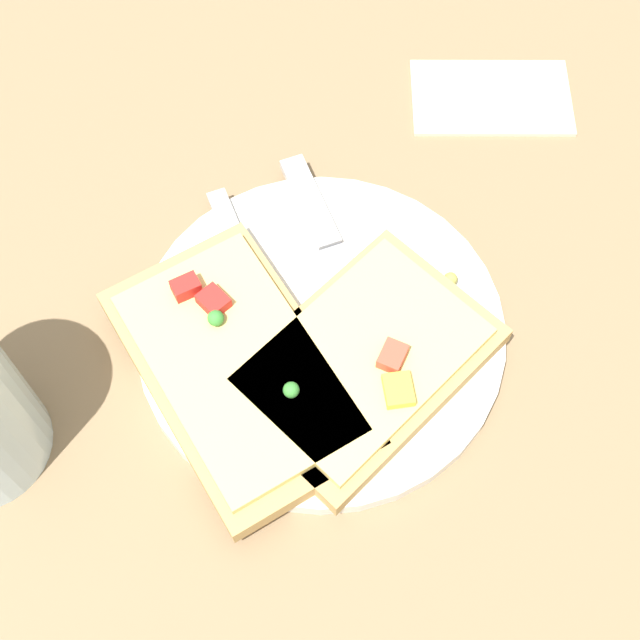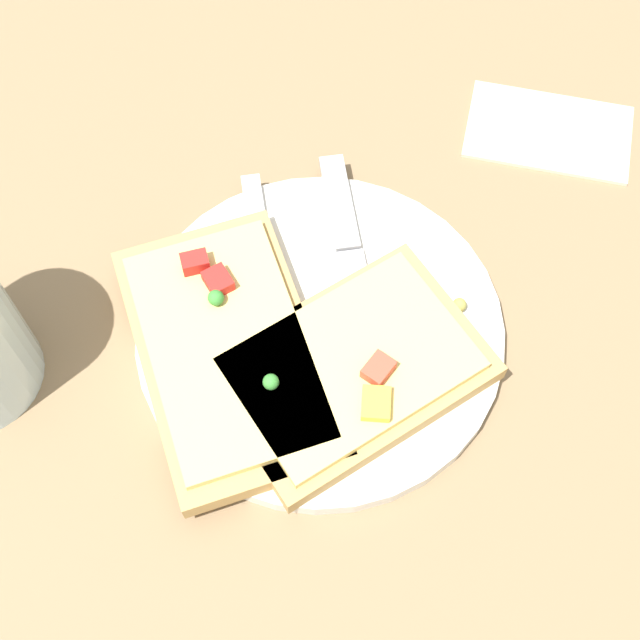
{
  "view_description": "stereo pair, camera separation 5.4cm",
  "coord_description": "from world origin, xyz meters",
  "views": [
    {
      "loc": [
        -0.0,
        0.25,
        0.5
      ],
      "look_at": [
        0.0,
        0.0,
        0.02
      ],
      "focal_mm": 50.0,
      "sensor_mm": 36.0,
      "label": 1
    },
    {
      "loc": [
        -0.05,
        0.24,
        0.5
      ],
      "look_at": [
        0.0,
        0.0,
        0.02
      ],
      "focal_mm": 50.0,
      "sensor_mm": 36.0,
      "label": 2
    }
  ],
  "objects": [
    {
      "name": "pizza_slice_main",
      "position": [
        -0.03,
        0.03,
        0.02
      ],
      "size": [
        0.18,
        0.18,
        0.03
      ],
      "rotation": [
        0.0,
        0.0,
        0.8
      ],
      "color": "tan",
      "rests_on": "plate"
    },
    {
      "name": "fork",
      "position": [
        0.03,
        0.01,
        0.01
      ],
      "size": [
        0.1,
        0.21,
        0.01
      ],
      "rotation": [
        0.0,
        0.0,
        8.23
      ],
      "color": "#B7B7BC",
      "rests_on": "plate"
    },
    {
      "name": "pizza_slice_corner",
      "position": [
        0.05,
        0.03,
        0.02
      ],
      "size": [
        0.18,
        0.2,
        0.03
      ],
      "rotation": [
        0.0,
        0.0,
        2.12
      ],
      "color": "tan",
      "rests_on": "plate"
    },
    {
      "name": "napkin",
      "position": [
        -0.12,
        -0.19,
        0.0
      ],
      "size": [
        0.12,
        0.07,
        0.01
      ],
      "color": "beige",
      "rests_on": "ground"
    },
    {
      "name": "plate",
      "position": [
        0.0,
        0.0,
        0.01
      ],
      "size": [
        0.23,
        0.23,
        0.01
      ],
      "color": "silver",
      "rests_on": "ground"
    },
    {
      "name": "crumb_scatter",
      "position": [
        -0.05,
        -0.03,
        0.02
      ],
      "size": [
        0.07,
        0.02,
        0.01
      ],
      "color": "#A19B47",
      "rests_on": "plate"
    },
    {
      "name": "ground_plane",
      "position": [
        0.0,
        0.0,
        0.0
      ],
      "size": [
        4.0,
        4.0,
        0.0
      ],
      "primitive_type": "plane",
      "color": "#7F6647"
    },
    {
      "name": "knife",
      "position": [
        -0.01,
        -0.05,
        0.01
      ],
      "size": [
        0.09,
        0.19,
        0.01
      ],
      "rotation": [
        0.0,
        0.0,
        8.23
      ],
      "color": "#B7B7BC",
      "rests_on": "plate"
    }
  ]
}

